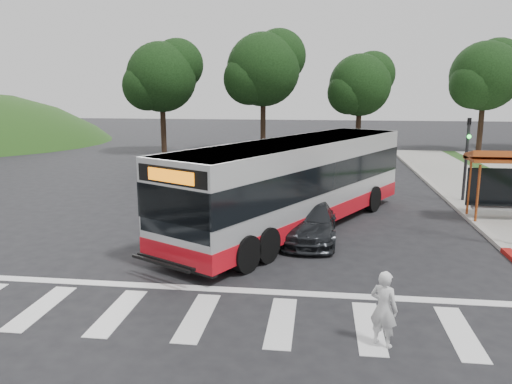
# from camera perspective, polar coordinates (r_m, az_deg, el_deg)

# --- Properties ---
(ground) EXTENTS (140.00, 140.00, 0.00)m
(ground) POSITION_cam_1_polar(r_m,az_deg,el_deg) (16.87, -2.57, -6.70)
(ground) COLOR black
(ground) RESTS_ON ground
(sidewalk_east) EXTENTS (4.00, 40.00, 0.12)m
(sidewalk_east) POSITION_cam_1_polar(r_m,az_deg,el_deg) (25.68, 25.82, -1.28)
(sidewalk_east) COLOR gray
(sidewalk_east) RESTS_ON ground
(curb_east) EXTENTS (0.30, 40.00, 0.15)m
(curb_east) POSITION_cam_1_polar(r_m,az_deg,el_deg) (25.11, 21.49, -1.15)
(curb_east) COLOR #9E9991
(curb_east) RESTS_ON ground
(crosswalk_ladder) EXTENTS (18.00, 2.60, 0.01)m
(crosswalk_ladder) POSITION_cam_1_polar(r_m,az_deg,el_deg) (12.33, -6.68, -13.99)
(crosswalk_ladder) COLOR silver
(crosswalk_ladder) RESTS_ON ground
(traffic_signal_ne_short) EXTENTS (0.18, 0.37, 4.00)m
(traffic_signal_ne_short) POSITION_cam_1_polar(r_m,az_deg,el_deg) (25.34, 22.96, 4.37)
(traffic_signal_ne_short) COLOR black
(traffic_signal_ne_short) RESTS_ON ground
(tree_ne_a) EXTENTS (6.16, 5.74, 9.30)m
(tree_ne_a) POSITION_cam_1_polar(r_m,az_deg,el_deg) (45.79, 24.80, 12.07)
(tree_ne_a) COLOR black
(tree_ne_a) RESTS_ON parking_lot
(tree_north_a) EXTENTS (6.60, 6.15, 10.17)m
(tree_north_a) POSITION_cam_1_polar(r_m,az_deg,el_deg) (42.11, 0.96, 13.96)
(tree_north_a) COLOR black
(tree_north_a) RESTS_ON ground
(tree_north_b) EXTENTS (5.72, 5.33, 8.43)m
(tree_north_b) POSITION_cam_1_polar(r_m,az_deg,el_deg) (43.93, 11.90, 11.98)
(tree_north_b) COLOR black
(tree_north_b) RESTS_ON ground
(tree_north_c) EXTENTS (6.16, 5.74, 9.30)m
(tree_north_c) POSITION_cam_1_polar(r_m,az_deg,el_deg) (41.80, -10.63, 12.92)
(tree_north_c) COLOR black
(tree_north_c) RESTS_ON ground
(transit_bus) EXTENTS (8.85, 12.88, 3.40)m
(transit_bus) POSITION_cam_1_polar(r_m,az_deg,el_deg) (19.22, 4.65, 0.81)
(transit_bus) COLOR #B7B9BC
(transit_bus) RESTS_ON ground
(pedestrian) EXTENTS (0.72, 0.66, 1.66)m
(pedestrian) POSITION_cam_1_polar(r_m,az_deg,el_deg) (11.04, 14.40, -12.79)
(pedestrian) COLOR silver
(pedestrian) RESTS_ON ground
(dark_sedan) EXTENTS (1.95, 4.59, 1.32)m
(dark_sedan) POSITION_cam_1_polar(r_m,az_deg,el_deg) (18.09, 6.19, -3.29)
(dark_sedan) COLOR #212327
(dark_sedan) RESTS_ON ground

